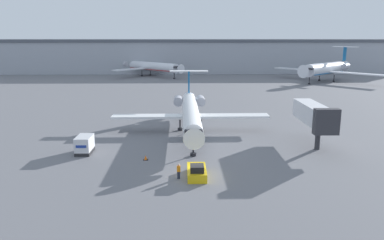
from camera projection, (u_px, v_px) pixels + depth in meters
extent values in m
plane|color=slate|center=(195.00, 176.00, 41.77)|extent=(600.00, 600.00, 0.00)
cube|color=#9EA3AD|center=(186.00, 57.00, 157.39)|extent=(180.00, 16.00, 12.64)
cube|color=#4C515B|center=(186.00, 41.00, 155.86)|extent=(180.00, 16.80, 1.20)
cylinder|color=white|center=(191.00, 114.00, 59.41)|extent=(2.82, 25.34, 2.68)
cone|color=white|center=(194.00, 137.00, 46.02)|extent=(2.69, 2.16, 2.68)
cube|color=black|center=(194.00, 132.00, 46.75)|extent=(2.28, 0.71, 0.44)
cone|color=white|center=(189.00, 99.00, 73.19)|extent=(2.43, 2.96, 2.41)
cube|color=#0C5999|center=(191.00, 119.00, 59.60)|extent=(2.54, 22.81, 0.20)
cube|color=white|center=(234.00, 116.00, 60.98)|extent=(11.41, 2.69, 0.36)
cube|color=white|center=(147.00, 116.00, 60.58)|extent=(11.41, 2.69, 0.36)
cylinder|color=#ADADB7|center=(201.00, 101.00, 69.77)|extent=(1.69, 3.24, 1.67)
cylinder|color=#ADADB7|center=(178.00, 101.00, 69.65)|extent=(1.69, 3.24, 1.67)
cube|color=#0C5999|center=(189.00, 82.00, 73.02)|extent=(0.25, 2.20, 4.12)
cube|color=white|center=(189.00, 71.00, 72.57)|extent=(7.43, 1.84, 0.20)
cylinder|color=black|center=(193.00, 149.00, 48.53)|extent=(0.24, 0.24, 1.79)
cylinder|color=black|center=(193.00, 154.00, 48.69)|extent=(0.80, 0.80, 0.40)
cylinder|color=black|center=(180.00, 125.00, 61.67)|extent=(0.24, 0.24, 1.79)
cylinder|color=black|center=(180.00, 129.00, 61.83)|extent=(0.80, 0.80, 0.40)
cylinder|color=black|center=(201.00, 125.00, 61.78)|extent=(0.24, 0.24, 1.79)
cylinder|color=black|center=(201.00, 129.00, 61.93)|extent=(0.80, 0.80, 0.40)
cube|color=yellow|center=(197.00, 172.00, 41.52)|extent=(2.09, 4.37, 0.96)
cube|color=black|center=(197.00, 168.00, 40.40)|extent=(1.46, 1.57, 0.70)
cube|color=black|center=(196.00, 167.00, 43.60)|extent=(1.88, 0.30, 0.57)
cube|color=#232326|center=(85.00, 151.00, 49.94)|extent=(1.91, 3.38, 0.45)
cube|color=silver|center=(84.00, 143.00, 49.68)|extent=(1.91, 3.38, 1.86)
cube|color=navy|center=(81.00, 147.00, 48.02)|extent=(1.34, 0.04, 0.36)
cube|color=#232838|center=(179.00, 175.00, 40.90)|extent=(0.32, 0.20, 0.82)
cube|color=orange|center=(179.00, 169.00, 40.73)|extent=(0.40, 0.24, 0.65)
sphere|color=tan|center=(179.00, 165.00, 40.64)|extent=(0.24, 0.24, 0.24)
cube|color=black|center=(146.00, 160.00, 47.17)|extent=(0.58, 0.58, 0.04)
cone|color=orange|center=(146.00, 157.00, 47.11)|extent=(0.41, 0.41, 0.56)
cylinder|color=silver|center=(149.00, 66.00, 143.75)|extent=(23.19, 23.12, 3.32)
cone|color=silver|center=(179.00, 69.00, 132.97)|extent=(4.22, 4.22, 3.32)
cube|color=black|center=(177.00, 67.00, 133.56)|extent=(2.49, 2.49, 0.44)
cone|color=silver|center=(124.00, 64.00, 154.86)|extent=(4.69, 4.69, 2.99)
cube|color=maroon|center=(150.00, 69.00, 143.99)|extent=(20.87, 20.81, 0.20)
cube|color=silver|center=(163.00, 67.00, 150.91)|extent=(11.91, 11.94, 0.36)
cube|color=silver|center=(129.00, 69.00, 138.90)|extent=(11.91, 11.94, 0.36)
cylinder|color=#ADADB7|center=(135.00, 63.00, 153.77)|extent=(3.54, 3.53, 2.00)
cylinder|color=#ADADB7|center=(125.00, 64.00, 150.15)|extent=(3.54, 3.53, 2.00)
cube|color=maroon|center=(122.00, 54.00, 154.44)|extent=(1.73, 1.72, 5.00)
cube|color=silver|center=(122.00, 48.00, 153.88)|extent=(7.63, 7.65, 0.20)
cylinder|color=black|center=(174.00, 76.00, 135.14)|extent=(0.24, 0.24, 2.16)
cylinder|color=black|center=(174.00, 78.00, 135.34)|extent=(0.80, 0.80, 0.40)
cylinder|color=black|center=(142.00, 73.00, 144.22)|extent=(0.24, 0.24, 2.16)
cylinder|color=black|center=(142.00, 76.00, 144.41)|extent=(0.80, 0.80, 0.40)
cylinder|color=black|center=(150.00, 73.00, 147.27)|extent=(0.24, 0.24, 2.16)
cylinder|color=black|center=(151.00, 75.00, 147.47)|extent=(0.80, 0.80, 0.40)
cylinder|color=silver|center=(325.00, 69.00, 126.29)|extent=(18.87, 17.71, 4.08)
cone|color=silver|center=(306.00, 71.00, 117.84)|extent=(5.16, 5.21, 4.08)
cube|color=black|center=(308.00, 69.00, 118.56)|extent=(2.85, 3.03, 0.44)
cone|color=silver|center=(342.00, 67.00, 135.15)|extent=(5.78, 5.73, 3.67)
cube|color=#0C5999|center=(325.00, 73.00, 126.58)|extent=(16.98, 15.94, 0.20)
cube|color=silver|center=(359.00, 74.00, 119.51)|extent=(14.36, 15.31, 0.36)
cube|color=silver|center=(298.00, 69.00, 134.94)|extent=(14.36, 15.31, 0.36)
cylinder|color=#ADADB7|center=(346.00, 66.00, 130.28)|extent=(3.56, 3.50, 2.00)
cylinder|color=#ADADB7|center=(330.00, 65.00, 134.42)|extent=(3.56, 3.50, 2.00)
cube|color=#0C5999|center=(345.00, 54.00, 134.75)|extent=(1.79, 1.66, 5.00)
cube|color=silver|center=(345.00, 47.00, 134.20)|extent=(7.39, 7.86, 0.20)
cylinder|color=black|center=(309.00, 81.00, 120.31)|extent=(0.24, 0.24, 2.32)
cylinder|color=black|center=(309.00, 84.00, 120.52)|extent=(0.80, 0.80, 0.40)
cylinder|color=black|center=(319.00, 77.00, 130.00)|extent=(0.24, 0.24, 2.32)
cylinder|color=black|center=(319.00, 80.00, 130.21)|extent=(0.80, 0.80, 0.40)
cylinder|color=black|center=(334.00, 79.00, 126.26)|extent=(0.24, 0.24, 2.32)
cylinder|color=black|center=(334.00, 81.00, 126.47)|extent=(0.80, 0.80, 0.40)
cylinder|color=#2D2D33|center=(318.00, 138.00, 51.26)|extent=(0.70, 0.70, 3.20)
cube|color=silver|center=(312.00, 113.00, 53.52)|extent=(2.60, 9.91, 2.60)
cube|color=#2D2D33|center=(326.00, 122.00, 48.11)|extent=(3.20, 1.20, 3.38)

